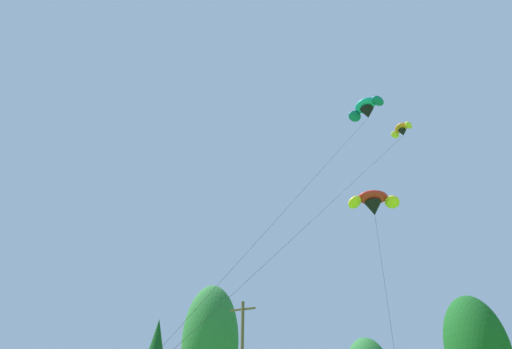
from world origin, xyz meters
TOP-DOWN VIEW (x-y plane):
  - treeline_tree_c at (-17.89, 45.56)m, footprint 5.65×5.65m
  - parafoil_kite_high_teal at (2.25, 34.62)m, footprint 10.73×15.61m
  - parafoil_kite_mid_red_yellow at (2.01, 32.51)m, footprint 3.53×11.60m
  - parafoil_kite_far_orange at (4.38, 36.21)m, footprint 12.16×16.81m

SIDE VIEW (x-z plane):
  - treeline_tree_c at x=-17.89m, z-range 1.50..15.76m
  - parafoil_kite_mid_red_yellow at x=2.01m, z-range 7.18..20.67m
  - parafoil_kite_far_orange at x=4.38m, z-range 11.14..31.41m
  - parafoil_kite_high_teal at x=2.25m, z-range 11.91..34.09m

